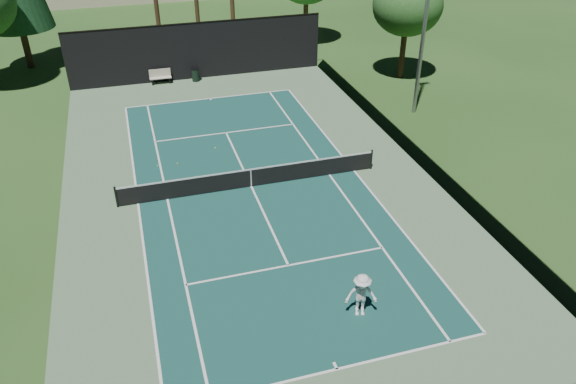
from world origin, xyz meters
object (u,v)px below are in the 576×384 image
at_px(tennis_ball_c, 215,148).
at_px(park_bench, 160,76).
at_px(player, 361,295).
at_px(tennis_ball_d, 177,163).
at_px(tennis_net, 251,177).
at_px(trash_bin, 196,75).
at_px(tennis_ball_b, 158,166).

distance_m(tennis_ball_c, park_bench, 11.24).
height_order(player, tennis_ball_d, player).
xyz_separation_m(tennis_net, trash_bin, (-0.39, 15.46, -0.08)).
xyz_separation_m(tennis_ball_b, trash_bin, (3.85, 12.01, 0.44)).
distance_m(player, park_bench, 25.84).
xyz_separation_m(tennis_ball_c, tennis_ball_d, (-2.26, -1.20, -0.00)).
bearing_deg(player, tennis_ball_d, 125.01).
relative_size(tennis_ball_b, park_bench, 0.05).
bearing_deg(park_bench, tennis_ball_d, -91.76).
xyz_separation_m(player, tennis_ball_b, (-5.94, 13.19, -0.85)).
bearing_deg(trash_bin, tennis_ball_d, -103.23).
bearing_deg(tennis_ball_d, tennis_ball_c, 27.92).
relative_size(tennis_net, tennis_ball_d, 191.83).
height_order(tennis_net, park_bench, tennis_net).
bearing_deg(trash_bin, tennis_ball_b, -107.80).
relative_size(tennis_ball_d, park_bench, 0.04).
bearing_deg(tennis_ball_c, tennis_ball_d, -152.08).
relative_size(park_bench, trash_bin, 1.59).
bearing_deg(tennis_ball_b, tennis_ball_d, -1.23).
bearing_deg(tennis_ball_b, tennis_ball_c, 19.69).
bearing_deg(park_bench, player, -79.89).
bearing_deg(tennis_net, tennis_ball_b, 140.92).
xyz_separation_m(tennis_ball_c, park_bench, (-1.88, 11.07, 0.51)).
xyz_separation_m(tennis_ball_d, park_bench, (0.38, 12.27, 0.51)).
bearing_deg(park_bench, tennis_ball_c, -80.34).
xyz_separation_m(tennis_net, tennis_ball_c, (-0.96, 4.63, -0.52)).
xyz_separation_m(tennis_ball_b, tennis_ball_d, (1.03, -0.02, -0.00)).
bearing_deg(trash_bin, park_bench, 174.31).
relative_size(tennis_net, park_bench, 8.60).
bearing_deg(tennis_ball_c, tennis_net, -78.26).
relative_size(player, tennis_ball_d, 26.37).
bearing_deg(trash_bin, tennis_net, -88.54).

